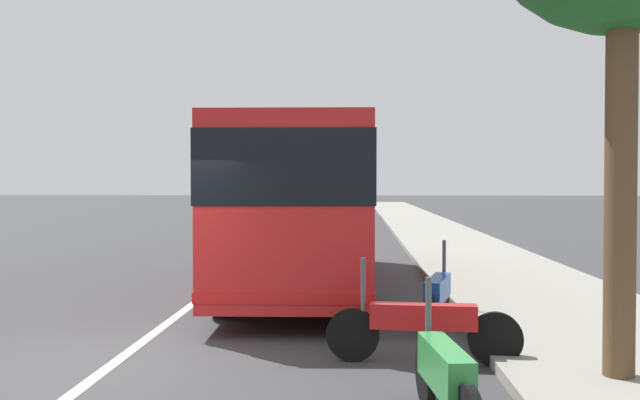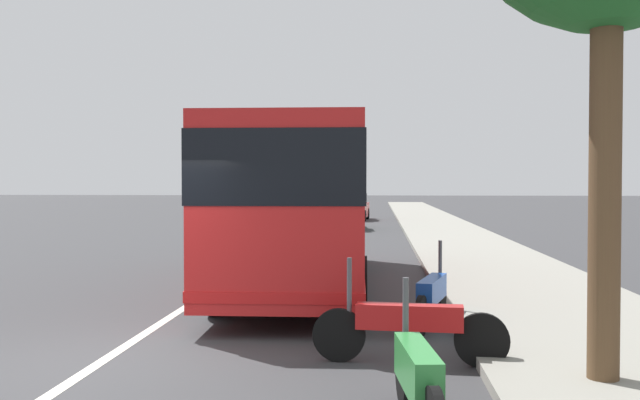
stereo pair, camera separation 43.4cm
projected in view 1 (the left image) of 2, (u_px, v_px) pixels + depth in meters
The scene contains 10 objects.
ground_plane at pixel (108, 368), 8.08m from camera, with size 220.00×220.00×0.00m, color #38383A.
sidewalk_curb at pixel (486, 264), 17.74m from camera, with size 110.00×3.60×0.14m, color gray.
lane_divider_line at pixel (245, 265), 18.06m from camera, with size 110.00×0.16×0.01m, color silver.
coach_bus at pixel (302, 197), 14.37m from camera, with size 10.20×2.80×3.21m.
motorcycle_nearest_curb at pixel (445, 377), 5.98m from camera, with size 2.21×0.37×1.27m.
motorcycle_mid_row at pixel (422, 325), 8.25m from camera, with size 0.35×2.35×1.28m.
motorcycle_by_tree at pixel (438, 294), 10.59m from camera, with size 2.24×0.67×1.24m.
car_ahead_same_lane at pixel (326, 213), 32.45m from camera, with size 4.32×2.15×1.57m.
car_behind_bus at pixel (338, 207), 40.12m from camera, with size 4.11×1.98×1.57m.
car_far_distant at pixel (283, 205), 43.51m from camera, with size 4.58×1.95×1.57m.
Camera 1 is at (-7.89, -2.91, 2.19)m, focal length 38.46 mm.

